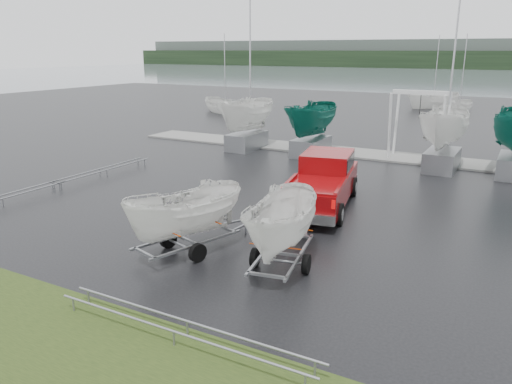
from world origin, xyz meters
name	(u,v)px	position (x,y,z in m)	size (l,w,h in m)	color
ground_plane	(241,205)	(0.00, 0.00, 0.00)	(120.00, 120.00, 0.00)	black
lake	(480,81)	(0.00, 100.00, -0.01)	(300.00, 300.00, 0.00)	slate
grass_verge	(10,325)	(0.00, -11.00, 0.00)	(40.00, 40.00, 0.00)	#213013
dock	(343,152)	(0.00, 13.00, 0.05)	(30.00, 3.00, 0.12)	gray
treeline	(503,60)	(0.00, 170.00, 3.00)	(300.00, 8.00, 6.00)	black
far_hill	(506,54)	(0.00, 178.00, 5.00)	(300.00, 6.00, 10.00)	#4C5651
pickup_truck	(324,179)	(3.01, 1.82, 1.12)	(3.37, 6.75, 2.15)	maroon
trailer_hitched	(283,178)	(4.29, -4.82, 2.82)	(2.09, 3.76, 5.21)	gray
trailer_parked	(185,173)	(1.09, -5.28, 2.70)	(2.18, 3.79, 4.99)	gray
boat_hoist	(419,115)	(4.60, 13.00, 2.67)	(3.30, 2.18, 4.12)	silver
keelboat_0	(247,95)	(-6.01, 11.00, 3.57)	(2.26, 3.20, 10.42)	gray
keelboat_1	(312,99)	(-1.48, 11.20, 3.49)	(2.22, 3.20, 7.00)	gray
keelboat_2	(448,101)	(6.39, 11.00, 3.76)	(2.37, 3.20, 10.54)	gray
mast_rack_0	(103,169)	(-9.00, 1.00, 0.35)	(0.56, 6.50, 0.06)	gray
mast_rack_2	(180,326)	(4.00, -9.50, 0.35)	(7.00, 0.56, 0.06)	gray
moored_boat_0	(226,113)	(-17.93, 27.27, 0.00)	(3.62, 3.60, 11.49)	silver
moored_boat_1	(433,107)	(0.36, 42.86, 0.00)	(4.08, 4.11, 11.89)	silver
moored_boat_2	(459,112)	(3.56, 39.91, 0.01)	(2.38, 2.43, 10.73)	silver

